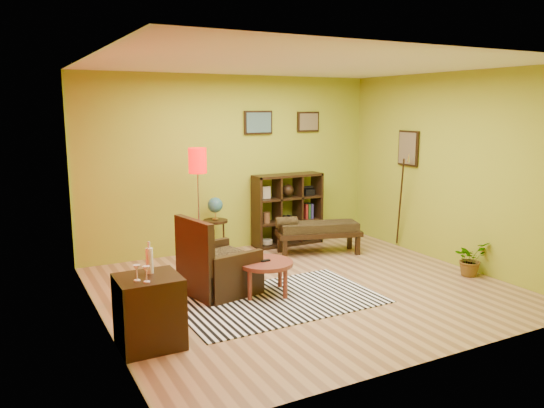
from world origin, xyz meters
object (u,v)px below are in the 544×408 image
floor_lamp (198,171)px  cube_shelf (288,209)px  bench (316,229)px  globe_table (215,212)px  coffee_table (265,266)px  potted_plant (470,262)px  side_cabinet (149,311)px  armchair (216,270)px

floor_lamp → cube_shelf: 2.04m
bench → globe_table: bearing=155.6°
coffee_table → potted_plant: (2.84, -0.66, -0.18)m
side_cabinet → cube_shelf: bearing=41.6°
globe_table → bench: bearing=-24.4°
side_cabinet → globe_table: 3.25m
globe_table → floor_lamp: bearing=-132.1°
armchair → bench: bearing=24.5°
globe_table → armchair: bearing=-111.8°
armchair → potted_plant: armchair is taller
coffee_table → globe_table: size_ratio=0.74×
cube_shelf → globe_table: bearing=-177.2°
coffee_table → floor_lamp: bearing=103.3°
side_cabinet → bench: 3.81m
floor_lamp → globe_table: 0.97m
bench → armchair: bearing=-155.5°
floor_lamp → globe_table: floor_lamp is taller
bench → potted_plant: bench is taller
cube_shelf → bench: cube_shelf is taller
potted_plant → bench: bearing=123.7°
armchair → side_cabinet: size_ratio=0.97×
coffee_table → side_cabinet: size_ratio=0.67×
side_cabinet → bench: (3.21, 2.05, 0.04)m
floor_lamp → armchair: bearing=-99.8°
cube_shelf → bench: size_ratio=0.85×
armchair → bench: size_ratio=0.70×
coffee_table → side_cabinet: bearing=-154.9°
armchair → bench: 2.29m
floor_lamp → cube_shelf: size_ratio=1.45×
coffee_table → armchair: armchair is taller
potted_plant → cube_shelf: bearing=117.6°
coffee_table → floor_lamp: floor_lamp is taller
armchair → globe_table: bearing=68.2°
side_cabinet → potted_plant: side_cabinet is taller
globe_table → cube_shelf: 1.35m
coffee_table → floor_lamp: (-0.34, 1.43, 1.04)m
globe_table → bench: 1.61m
coffee_table → bench: bearing=39.3°
cube_shelf → potted_plant: size_ratio=2.50×
side_cabinet → cube_shelf: (3.11, 2.77, 0.24)m
globe_table → potted_plant: 3.79m
side_cabinet → cube_shelf: size_ratio=0.85×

